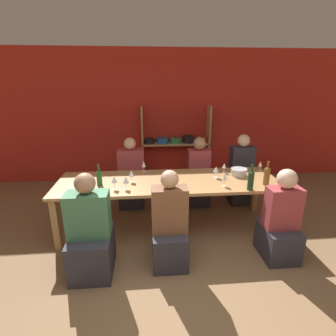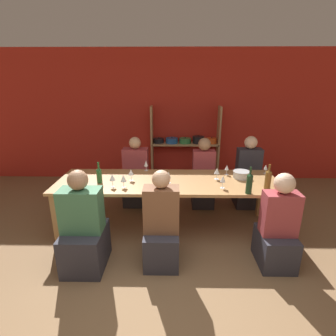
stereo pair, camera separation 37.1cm
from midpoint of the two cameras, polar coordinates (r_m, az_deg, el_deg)
name	(u,v)px [view 1 (the left image)]	position (r m, az deg, el deg)	size (l,w,h in m)	color
ground_plane	(179,328)	(2.70, -2.22, -31.57)	(18.00, 18.00, 0.00)	brown
wall_back_red	(157,117)	(5.61, -4.41, 11.03)	(8.80, 0.06, 2.70)	red
shelf_unit	(177,153)	(5.58, 0.11, 3.28)	(1.42, 0.30, 1.59)	tan
dining_table	(169,185)	(3.69, -2.75, -3.78)	(3.08, 0.96, 0.75)	#AD7F4C
mixing_bowl	(239,172)	(3.94, 12.61, -0.83)	(0.24, 0.24, 0.10)	#B7BABC
wine_bottle_green	(99,177)	(3.62, -17.62, -2.00)	(0.07, 0.07, 0.29)	#1E4C23
wine_bottle_dark	(251,180)	(3.41, 14.66, -2.52)	(0.08, 0.08, 0.34)	#19381E
wine_bottle_amber	(267,175)	(3.65, 18.05, -1.54)	(0.08, 0.08, 0.33)	brown
wine_glass_empty_a	(170,175)	(3.53, -2.55, -1.62)	(0.06, 0.06, 0.17)	white
wine_glass_red_a	(114,180)	(3.43, -14.70, -2.57)	(0.08, 0.08, 0.18)	white
wine_glass_white_a	(144,164)	(4.03, -7.94, 0.74)	(0.06, 0.06, 0.17)	white
wine_glass_red_b	(132,174)	(3.63, -10.86, -1.30)	(0.08, 0.08, 0.17)	white
wine_glass_empty_b	(260,164)	(4.23, 17.15, 0.74)	(0.06, 0.06, 0.14)	white
wine_glass_red_c	(224,166)	(3.99, 9.57, 0.38)	(0.06, 0.06, 0.15)	white
wine_glass_red_d	(126,180)	(3.40, -12.28, -2.68)	(0.08, 0.08, 0.17)	white
wine_glass_white_b	(216,170)	(3.77, 7.70, -0.40)	(0.08, 0.08, 0.17)	white
wine_glass_red_e	(224,177)	(3.47, 9.24, -2.05)	(0.07, 0.07, 0.17)	white
person_near_a	(91,238)	(3.15, -19.85, -14.26)	(0.45, 0.56, 1.18)	#2D2D38
person_far_a	(132,181)	(4.59, -10.25, -2.82)	(0.42, 0.53, 1.19)	#2D2D38
person_near_b	(280,226)	(3.41, 20.33, -11.76)	(0.39, 0.49, 1.13)	#2D2D38
person_far_b	(198,179)	(4.56, 4.29, -2.51)	(0.37, 0.46, 1.19)	#2D2D38
person_near_c	(170,231)	(3.11, -3.10, -13.56)	(0.40, 0.50, 1.16)	#2D2D38
person_far_c	(240,177)	(4.75, 13.34, -2.04)	(0.39, 0.49, 1.22)	#2D2D38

